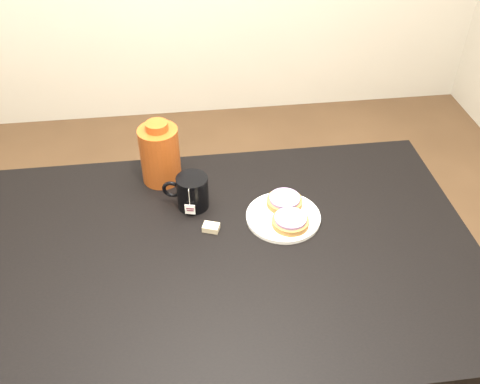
# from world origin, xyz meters

# --- Properties ---
(table) EXTENTS (1.40, 0.90, 0.75)m
(table) POSITION_xyz_m (0.00, 0.00, 0.67)
(table) COLOR black
(table) RESTS_ON ground_plane
(plate) EXTENTS (0.21, 0.21, 0.02)m
(plate) POSITION_xyz_m (0.19, 0.11, 0.76)
(plate) COLOR white
(plate) RESTS_ON table
(bagel_back) EXTENTS (0.14, 0.14, 0.03)m
(bagel_back) POSITION_xyz_m (0.20, 0.15, 0.77)
(bagel_back) COLOR brown
(bagel_back) RESTS_ON plate
(bagel_front) EXTENTS (0.13, 0.13, 0.03)m
(bagel_front) POSITION_xyz_m (0.20, 0.07, 0.77)
(bagel_front) COLOR brown
(bagel_front) RESTS_ON plate
(mug) EXTENTS (0.15, 0.11, 0.10)m
(mug) POSITION_xyz_m (-0.07, 0.20, 0.80)
(mug) COLOR black
(mug) RESTS_ON table
(teabag_pouch) EXTENTS (0.05, 0.05, 0.02)m
(teabag_pouch) POSITION_xyz_m (-0.02, 0.08, 0.76)
(teabag_pouch) COLOR #C6B793
(teabag_pouch) RESTS_ON table
(bagel_package) EXTENTS (0.15, 0.15, 0.21)m
(bagel_package) POSITION_xyz_m (-0.16, 0.34, 0.85)
(bagel_package) COLOR maroon
(bagel_package) RESTS_ON table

